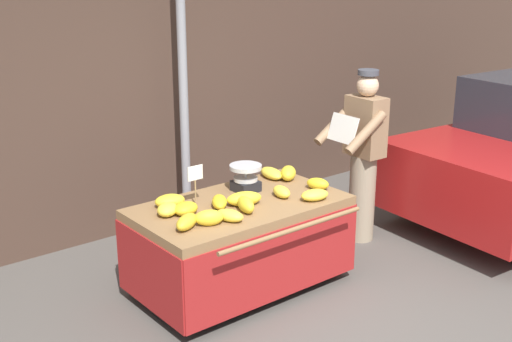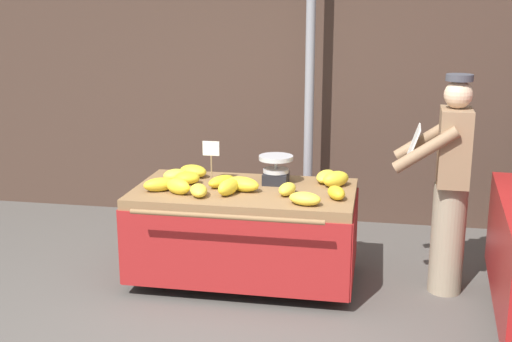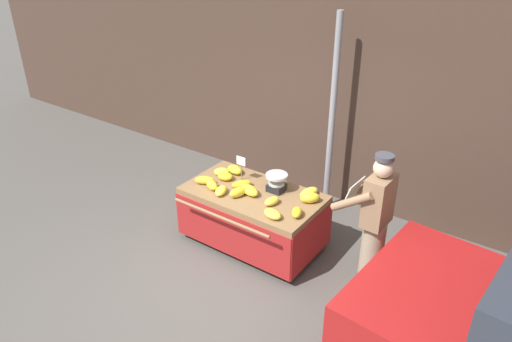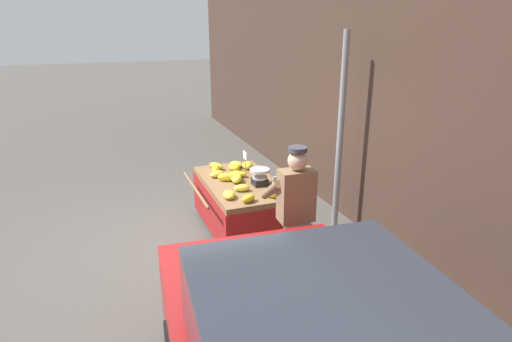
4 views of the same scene
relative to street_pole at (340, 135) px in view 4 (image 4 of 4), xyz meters
The scene contains 21 objects.
ground_plane 2.84m from the street_pole, 96.68° to the right, with size 60.00×60.00×0.00m, color #514C47.
back_wall 0.87m from the street_pole, 121.74° to the left, with size 16.00×0.24×4.22m, color #473328.
street_pole is the anchor object (origin of this frame).
banana_cart 1.66m from the street_pole, 104.71° to the right, with size 1.78×1.19×0.78m.
weighing_scale 1.29m from the street_pole, 96.76° to the right, with size 0.28×0.28×0.24m.
price_sign 1.43m from the street_pole, 119.45° to the right, with size 0.14×0.01×0.34m.
banana_bunch_0 1.94m from the street_pole, 122.71° to the right, with size 0.12×0.26×0.11m, color gold.
banana_bunch_1 1.60m from the street_pole, 89.99° to the right, with size 0.12×0.21×0.09m, color yellow.
banana_bunch_2 1.68m from the street_pole, 76.05° to the right, with size 0.12×0.20×0.10m, color gold.
banana_bunch_3 1.67m from the street_pole, 122.87° to the right, with size 0.16×0.21×0.10m, color gold.
banana_bunch_4 1.35m from the street_pole, 73.32° to the right, with size 0.14×0.24×0.13m, color yellow.
banana_bunch_5 1.23m from the street_pole, 75.85° to the right, with size 0.15×0.29×0.09m, color yellow.
banana_bunch_6 1.59m from the street_pole, 104.23° to the right, with size 0.15×0.29×0.11m, color yellow.
banana_bunch_7 1.51m from the street_pole, 128.17° to the right, with size 0.16×0.25×0.11m, color yellow.
banana_bunch_8 1.82m from the street_pole, 84.54° to the right, with size 0.15×0.24×0.09m, color yellow.
banana_bunch_9 1.90m from the street_pole, 117.38° to the right, with size 0.12×0.22×0.12m, color yellow.
banana_bunch_10 1.73m from the street_pole, 105.95° to the right, with size 0.11×0.25×0.12m, color yellow.
banana_bunch_11 1.87m from the street_pole, 112.01° to the right, with size 0.13×0.24×0.09m, color yellow.
banana_bunch_12 1.58m from the street_pole, 112.19° to the right, with size 0.12×0.27×0.09m, color gold.
banana_bunch_13 1.69m from the street_pole, 128.09° to the right, with size 0.16×0.21×0.10m, color yellow.
vendor_person 1.86m from the street_pole, 46.35° to the right, with size 0.59×0.53×1.71m.
Camera 4 is at (5.39, -0.79, 2.95)m, focal length 30.19 mm.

